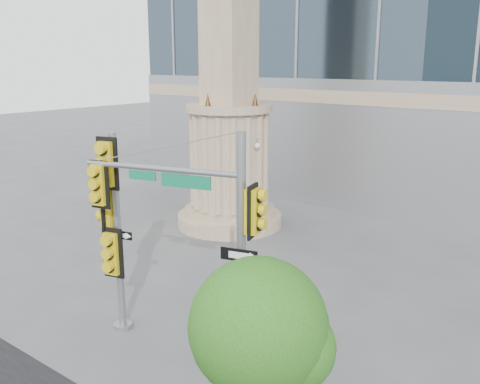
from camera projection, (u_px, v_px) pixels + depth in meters
The scene contains 5 objects.
ground at pixel (186, 365), 12.31m from camera, with size 120.00×120.00×0.00m, color #545456.
monument at pixel (229, 94), 21.46m from camera, with size 4.40×4.40×16.60m.
main_signal_pole at pixel (199, 225), 11.53m from camera, with size 4.12×1.47×5.44m.
secondary_signal_pole at pixel (112, 218), 13.21m from camera, with size 0.95×0.68×5.14m.
street_tree at pixel (261, 333), 8.82m from camera, with size 2.39×2.33×3.72m.
Camera 1 is at (7.75, -7.90, 6.82)m, focal length 40.00 mm.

